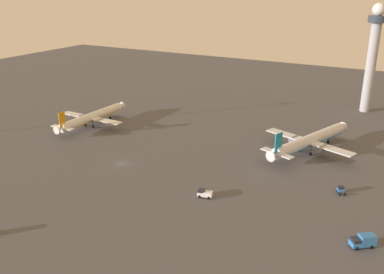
% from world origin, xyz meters
% --- Properties ---
extents(ground_plane, '(416.00, 416.00, 0.00)m').
position_xyz_m(ground_plane, '(0.00, 0.00, 0.00)').
color(ground_plane, '#4C4C51').
extents(control_tower, '(8.00, 8.00, 48.44)m').
position_xyz_m(control_tower, '(61.77, 103.46, 27.60)').
color(control_tower, '#A8A8B2').
rests_on(control_tower, ground).
extents(airplane_far_stand, '(30.65, 39.42, 10.13)m').
position_xyz_m(airplane_far_stand, '(-34.96, 25.35, 3.83)').
color(airplane_far_stand, silver).
rests_on(airplane_far_stand, ground).
extents(airplane_taxiway_distant, '(33.77, 42.89, 11.37)m').
position_xyz_m(airplane_taxiway_distant, '(51.78, 40.04, 4.30)').
color(airplane_taxiway_distant, silver).
rests_on(airplane_taxiway_distant, ground).
extents(pushback_tug, '(3.07, 3.56, 2.05)m').
position_xyz_m(pushback_tug, '(67.83, 13.62, 1.07)').
color(pushback_tug, '#3372BF').
rests_on(pushback_tug, ground).
extents(catering_truck, '(5.93, 5.27, 3.05)m').
position_xyz_m(catering_truck, '(77.35, -11.09, 1.58)').
color(catering_truck, '#3372BF').
rests_on(catering_truck, ground).
extents(maintenance_van, '(4.43, 2.70, 2.25)m').
position_xyz_m(maintenance_van, '(34.88, -7.46, 1.18)').
color(maintenance_van, white).
rests_on(maintenance_van, ground).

